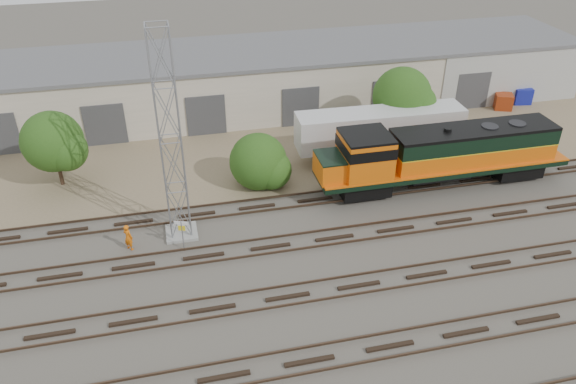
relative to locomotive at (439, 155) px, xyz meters
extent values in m
plane|color=#47423A|center=(-8.82, -6.00, -2.46)|extent=(140.00, 140.00, 0.00)
cube|color=#726047|center=(-8.82, 9.00, -2.45)|extent=(80.00, 16.00, 0.02)
cube|color=black|center=(-8.82, -13.50, -2.39)|extent=(80.00, 2.40, 0.14)
cube|color=#4C3828|center=(-8.82, -14.25, -2.25)|extent=(80.00, 0.08, 0.14)
cube|color=#4C3828|center=(-8.82, -12.75, -2.25)|extent=(80.00, 0.08, 0.14)
cube|color=black|center=(-8.82, -9.00, -2.39)|extent=(80.00, 2.40, 0.14)
cube|color=#4C3828|center=(-8.82, -9.75, -2.25)|extent=(80.00, 0.08, 0.14)
cube|color=#4C3828|center=(-8.82, -8.25, -2.25)|extent=(80.00, 0.08, 0.14)
cube|color=black|center=(-8.82, -4.50, -2.39)|extent=(80.00, 2.40, 0.14)
cube|color=#4C3828|center=(-8.82, -5.25, -2.25)|extent=(80.00, 0.08, 0.14)
cube|color=#4C3828|center=(-8.82, -3.75, -2.25)|extent=(80.00, 0.08, 0.14)
cube|color=black|center=(-8.82, 0.00, -2.39)|extent=(80.00, 2.40, 0.14)
cube|color=#4C3828|center=(-8.82, -0.75, -2.25)|extent=(80.00, 0.08, 0.14)
cube|color=#4C3828|center=(-8.82, 0.75, -2.25)|extent=(80.00, 0.08, 0.14)
cube|color=beige|center=(-8.82, 17.00, 0.04)|extent=(58.00, 10.00, 5.00)
cube|color=#59595B|center=(-8.82, 17.00, 2.69)|extent=(58.40, 10.40, 0.30)
cube|color=#999993|center=(13.18, 11.95, 0.04)|extent=(14.00, 0.10, 5.00)
cube|color=#333335|center=(-22.82, 11.94, -0.76)|extent=(3.20, 0.12, 3.40)
cube|color=#333335|center=(-14.82, 11.94, -0.76)|extent=(3.20, 0.12, 3.40)
cube|color=#333335|center=(-6.82, 11.94, -0.76)|extent=(3.20, 0.12, 3.40)
cube|color=#333335|center=(1.18, 11.94, -0.76)|extent=(3.20, 0.12, 3.40)
cube|color=#333335|center=(9.18, 11.94, -0.76)|extent=(3.20, 0.12, 3.40)
cube|color=black|center=(-5.46, 0.00, -1.66)|extent=(3.36, 2.52, 1.05)
cube|color=black|center=(6.09, 0.00, -1.66)|extent=(3.36, 2.52, 1.05)
cube|color=black|center=(0.32, 0.00, -0.95)|extent=(17.84, 3.15, 0.37)
cylinder|color=black|center=(0.32, 0.00, -1.61)|extent=(4.41, 1.15, 1.15)
cube|color=#D15709|center=(2.41, 0.00, -0.14)|extent=(11.54, 2.73, 1.26)
cube|color=black|center=(2.41, 0.00, 1.02)|extent=(11.54, 2.73, 1.05)
cube|color=black|center=(2.41, 0.00, 1.65)|extent=(11.54, 2.73, 0.21)
cube|color=#D15709|center=(-5.46, 0.00, 0.60)|extent=(3.15, 3.15, 2.73)
cube|color=black|center=(-5.46, 0.00, 2.05)|extent=(3.15, 3.15, 0.17)
cube|color=#D15709|center=(-7.87, 0.00, -0.03)|extent=(1.68, 2.52, 1.47)
cube|color=gray|center=(-17.91, -1.85, -2.36)|extent=(1.91, 1.91, 0.20)
cylinder|color=gray|center=(-18.49, -1.26, 4.10)|extent=(0.10, 0.10, 12.73)
cylinder|color=gray|center=(-17.33, -1.26, 4.10)|extent=(0.10, 0.10, 12.73)
cylinder|color=gray|center=(-18.49, -2.43, 4.10)|extent=(0.10, 0.10, 12.73)
cylinder|color=gray|center=(-17.33, -2.43, 4.10)|extent=(0.10, 0.10, 12.73)
cylinder|color=gray|center=(-17.88, -3.49, -1.43)|extent=(0.07, 0.07, 2.07)
cube|color=white|center=(-17.88, -3.49, -0.53)|extent=(0.81, 0.32, 0.21)
cube|color=yellow|center=(-17.88, -3.49, -0.91)|extent=(0.41, 0.18, 0.33)
imported|color=orange|center=(-21.02, -2.69, -1.60)|extent=(0.74, 0.73, 1.72)
cube|color=silver|center=(-2.49, 4.85, 0.12)|extent=(12.74, 2.90, 2.63)
cube|color=black|center=(2.48, 4.71, -1.98)|extent=(2.41, 2.50, 0.97)
cube|color=black|center=(-7.39, 4.01, -1.83)|extent=(0.15, 0.15, 1.27)
cube|color=black|center=(-7.34, 5.96, -1.83)|extent=(0.15, 0.15, 1.27)
cube|color=navy|center=(14.50, 12.15, -1.71)|extent=(1.82, 1.73, 1.50)
cube|color=maroon|center=(12.08, 11.23, -1.76)|extent=(1.91, 1.86, 1.40)
cylinder|color=#382619|center=(-25.75, 6.14, -1.50)|extent=(0.26, 0.26, 1.92)
sphere|color=#1D4212|center=(-25.75, 6.14, 0.93)|extent=(4.20, 4.20, 4.20)
sphere|color=#1D4212|center=(-24.91, 5.51, 0.51)|extent=(2.94, 2.94, 2.94)
cylinder|color=#382619|center=(-12.12, 3.07, -2.28)|extent=(0.28, 0.28, 0.37)
sphere|color=#1D4212|center=(-12.12, 3.07, -0.68)|extent=(4.04, 4.04, 4.04)
sphere|color=#1D4212|center=(-11.31, 2.46, -1.09)|extent=(2.83, 2.83, 2.83)
cylinder|color=#382619|center=(0.10, 7.16, -1.32)|extent=(0.26, 0.26, 2.29)
sphere|color=#1D4212|center=(0.10, 7.16, 1.44)|extent=(4.59, 4.59, 4.59)
sphere|color=#1D4212|center=(1.02, 6.47, 0.98)|extent=(3.21, 3.21, 3.21)
camera|label=1|loc=(-17.90, -30.90, 18.03)|focal=35.00mm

